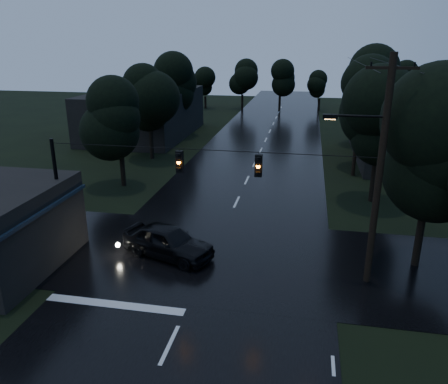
% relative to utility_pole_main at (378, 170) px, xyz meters
% --- Properties ---
extents(main_road, '(12.00, 120.00, 0.02)m').
position_rel_utility_pole_main_xyz_m(main_road, '(-7.41, 19.00, -5.26)').
color(main_road, black).
rests_on(main_road, ground).
extents(cross_street, '(60.00, 9.00, 0.02)m').
position_rel_utility_pole_main_xyz_m(cross_street, '(-7.41, 1.00, -5.26)').
color(cross_street, black).
rests_on(cross_street, ground).
extents(building_far_right, '(10.00, 14.00, 4.40)m').
position_rel_utility_pole_main_xyz_m(building_far_right, '(6.59, 23.00, -3.06)').
color(building_far_right, black).
rests_on(building_far_right, ground).
extents(building_far_left, '(10.00, 16.00, 5.00)m').
position_rel_utility_pole_main_xyz_m(building_far_left, '(-21.41, 29.00, -2.76)').
color(building_far_left, black).
rests_on(building_far_left, ground).
extents(utility_pole_main, '(3.50, 0.30, 10.00)m').
position_rel_utility_pole_main_xyz_m(utility_pole_main, '(0.00, 0.00, 0.00)').
color(utility_pole_main, black).
rests_on(utility_pole_main, ground).
extents(utility_pole_far, '(2.00, 0.30, 7.50)m').
position_rel_utility_pole_main_xyz_m(utility_pole_far, '(0.89, 17.00, -1.38)').
color(utility_pole_far, black).
rests_on(utility_pole_far, ground).
extents(anchor_pole_left, '(0.18, 0.18, 6.00)m').
position_rel_utility_pole_main_xyz_m(anchor_pole_left, '(-14.91, 0.00, -2.26)').
color(anchor_pole_left, black).
rests_on(anchor_pole_left, ground).
extents(span_signals, '(15.00, 0.37, 1.12)m').
position_rel_utility_pole_main_xyz_m(span_signals, '(-6.85, -0.01, -0.01)').
color(span_signals, black).
rests_on(span_signals, ground).
extents(tree_corner_near, '(4.48, 4.48, 9.44)m').
position_rel_utility_pole_main_xyz_m(tree_corner_near, '(2.59, 2.00, 0.74)').
color(tree_corner_near, black).
rests_on(tree_corner_near, ground).
extents(tree_left_a, '(3.92, 3.92, 8.26)m').
position_rel_utility_pole_main_xyz_m(tree_left_a, '(-16.41, 11.00, -0.02)').
color(tree_left_a, black).
rests_on(tree_left_a, ground).
extents(tree_left_b, '(4.20, 4.20, 8.85)m').
position_rel_utility_pole_main_xyz_m(tree_left_b, '(-17.01, 19.00, 0.36)').
color(tree_left_b, black).
rests_on(tree_left_b, ground).
extents(tree_left_c, '(4.48, 4.48, 9.44)m').
position_rel_utility_pole_main_xyz_m(tree_left_c, '(-17.61, 29.00, 0.74)').
color(tree_left_c, black).
rests_on(tree_left_c, ground).
extents(tree_right_a, '(4.20, 4.20, 8.85)m').
position_rel_utility_pole_main_xyz_m(tree_right_a, '(1.59, 11.00, 0.36)').
color(tree_right_a, black).
rests_on(tree_right_a, ground).
extents(tree_right_b, '(4.48, 4.48, 9.44)m').
position_rel_utility_pole_main_xyz_m(tree_right_b, '(2.19, 19.00, 0.74)').
color(tree_right_b, black).
rests_on(tree_right_b, ground).
extents(tree_right_c, '(4.76, 4.76, 10.03)m').
position_rel_utility_pole_main_xyz_m(tree_right_c, '(2.79, 29.00, 1.11)').
color(tree_right_c, black).
rests_on(tree_right_c, ground).
extents(car, '(5.23, 3.42, 1.66)m').
position_rel_utility_pole_main_xyz_m(car, '(-9.57, 0.63, -4.43)').
color(car, black).
rests_on(car, ground).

